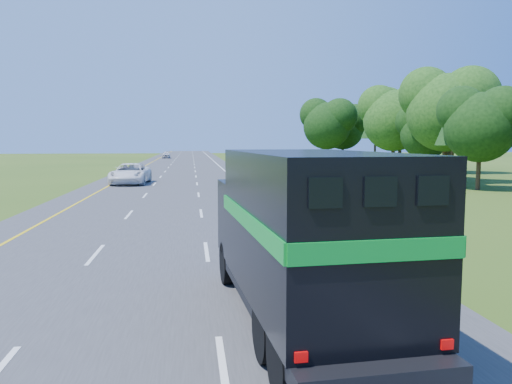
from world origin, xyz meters
TOP-DOWN VIEW (x-y plane):
  - road at (0.00, 50.00)m, footprint 15.00×260.00m
  - lane_markings at (0.00, 50.00)m, footprint 11.15×260.00m
  - horse_truck at (3.54, 3.95)m, footprint 2.99×8.13m
  - white_suv at (-3.92, 38.75)m, footprint 3.29×6.55m
  - far_car at (-3.99, 103.92)m, footprint 2.00×4.49m
  - delineator at (8.91, 22.13)m, footprint 0.09×0.05m

SIDE VIEW (x-z plane):
  - road at x=0.00m, z-range 0.00..0.04m
  - lane_markings at x=0.00m, z-range 0.04..0.05m
  - delineator at x=8.91m, z-range 0.04..1.20m
  - far_car at x=-3.99m, z-range 0.04..1.54m
  - white_suv at x=-3.92m, z-range 0.04..1.82m
  - horse_truck at x=3.54m, z-range 0.16..3.70m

